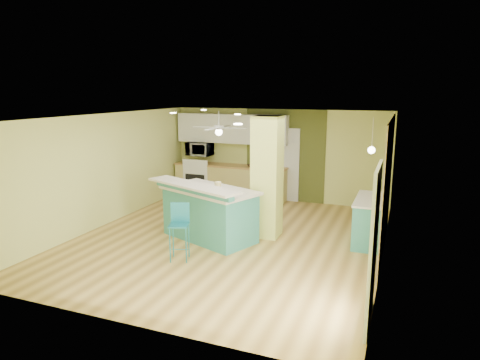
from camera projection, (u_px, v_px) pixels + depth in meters
name	position (u px, v px, depth m)	size (l,w,h in m)	color
floor	(229.00, 239.00, 8.80)	(6.00, 7.00, 0.01)	olive
ceiling	(228.00, 116.00, 8.28)	(6.00, 7.00, 0.01)	white
wall_back	(278.00, 155.00, 11.74)	(6.00, 0.01, 2.50)	#D0D572
wall_front	(120.00, 233.00, 5.35)	(6.00, 0.01, 2.50)	#D0D572
wall_left	(106.00, 170.00, 9.61)	(0.01, 7.00, 2.50)	#D0D572
wall_right	(387.00, 192.00, 7.47)	(0.01, 7.00, 2.50)	#D0D572
wood_panel	(387.00, 185.00, 8.02)	(0.02, 3.40, 2.50)	olive
olive_accent	(285.00, 156.00, 11.65)	(2.20, 0.02, 2.50)	#4C5321
interior_door	(284.00, 165.00, 11.68)	(0.82, 0.05, 2.00)	silver
french_door	(373.00, 247.00, 5.43)	(0.04, 1.08, 2.10)	silver
column	(267.00, 177.00, 8.77)	(0.55, 0.55, 2.50)	#CEDA65
kitchen_run	(230.00, 181.00, 12.08)	(3.25, 0.63, 0.94)	tan
stove	(200.00, 179.00, 12.41)	(0.76, 0.66, 1.08)	white
upper_cabinets	(232.00, 129.00, 11.89)	(3.20, 0.34, 0.80)	white
microwave	(200.00, 149.00, 12.24)	(0.70, 0.48, 0.39)	silver
ceiling_fan	(219.00, 128.00, 10.59)	(1.41, 1.41, 0.61)	silver
pendant_lamp	(371.00, 150.00, 8.15)	(0.14, 0.14, 0.69)	white
wall_decor	(388.00, 168.00, 8.15)	(0.03, 0.90, 0.70)	brown
peninsula	(209.00, 212.00, 8.72)	(2.42, 1.90, 1.21)	teal
bar_stool	(180.00, 222.00, 7.64)	(0.43, 0.43, 1.03)	#1D7585
side_counter	(370.00, 220.00, 8.53)	(0.60, 1.40, 0.90)	teal
fruit_bowl	(253.00, 166.00, 11.67)	(0.31, 0.31, 0.07)	#382416
canister	(218.00, 186.00, 8.45)	(0.13, 0.13, 0.18)	gold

